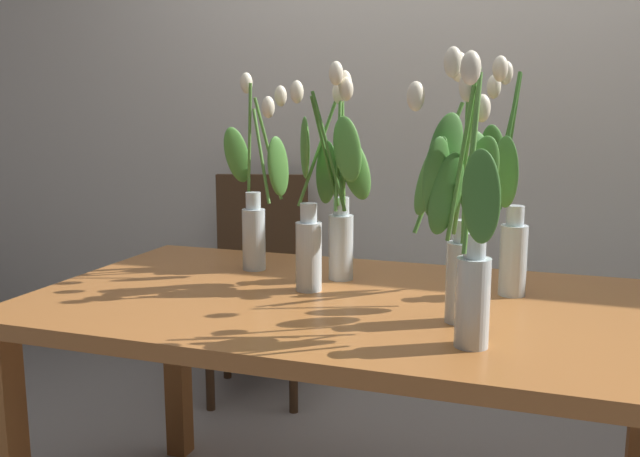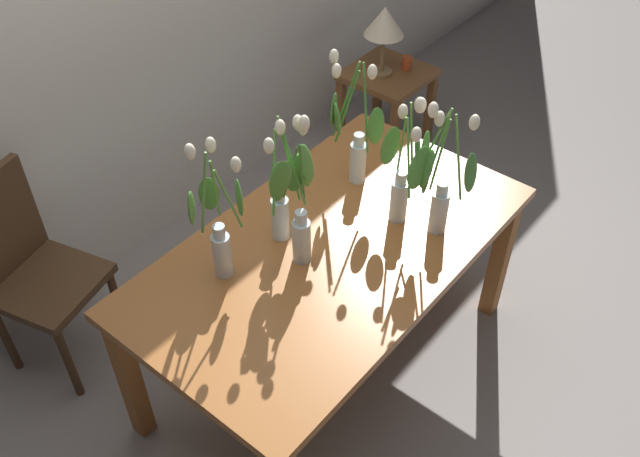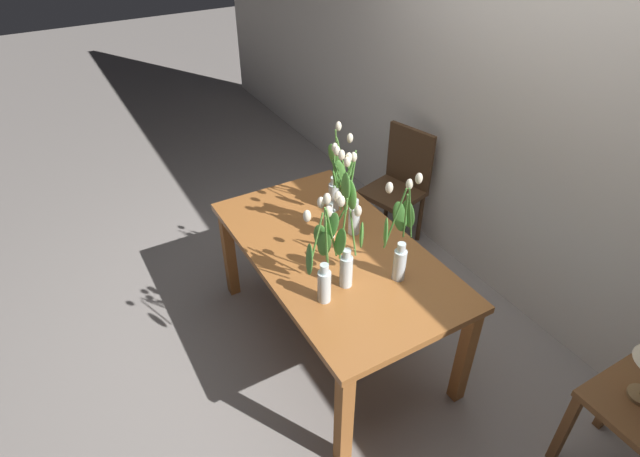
% 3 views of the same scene
% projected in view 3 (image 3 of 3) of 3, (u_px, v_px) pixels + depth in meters
% --- Properties ---
extents(ground_plane, '(18.00, 18.00, 0.00)m').
position_uv_depth(ground_plane, '(333.00, 337.00, 3.35)').
color(ground_plane, gray).
extents(room_wall_rear, '(9.00, 0.10, 2.70)m').
position_uv_depth(room_wall_rear, '(521.00, 103.00, 3.09)').
color(room_wall_rear, silver).
rests_on(room_wall_rear, ground).
extents(dining_table, '(1.60, 0.90, 0.74)m').
position_uv_depth(dining_table, '(334.00, 261.00, 2.97)').
color(dining_table, '#A3602D').
rests_on(dining_table, ground).
extents(tulip_vase_0, '(0.24, 0.17, 0.59)m').
position_uv_depth(tulip_vase_0, '(350.00, 203.00, 2.90)').
color(tulip_vase_0, silver).
rests_on(tulip_vase_0, dining_table).
extents(tulip_vase_1, '(0.13, 0.17, 0.55)m').
position_uv_depth(tulip_vase_1, '(336.00, 210.00, 2.91)').
color(tulip_vase_1, silver).
rests_on(tulip_vase_1, dining_table).
extents(tulip_vase_2, '(0.24, 0.19, 0.57)m').
position_uv_depth(tulip_vase_2, '(337.00, 181.00, 3.13)').
color(tulip_vase_2, silver).
rests_on(tulip_vase_2, dining_table).
extents(tulip_vase_3, '(0.17, 0.24, 0.59)m').
position_uv_depth(tulip_vase_3, '(400.00, 243.00, 2.61)').
color(tulip_vase_3, silver).
rests_on(tulip_vase_3, dining_table).
extents(tulip_vase_4, '(0.18, 0.24, 0.59)m').
position_uv_depth(tulip_vase_4, '(323.00, 260.00, 2.46)').
color(tulip_vase_4, silver).
rests_on(tulip_vase_4, dining_table).
extents(tulip_vase_5, '(0.20, 0.24, 0.57)m').
position_uv_depth(tulip_vase_5, '(344.00, 254.00, 2.55)').
color(tulip_vase_5, silver).
rests_on(tulip_vase_5, dining_table).
extents(dining_chair, '(0.49, 0.49, 0.93)m').
position_uv_depth(dining_chair, '(400.00, 181.00, 3.95)').
color(dining_chair, '#4C331E').
rests_on(dining_chair, ground).
extents(side_table, '(0.44, 0.44, 0.55)m').
position_uv_depth(side_table, '(637.00, 421.00, 2.37)').
color(side_table, brown).
rests_on(side_table, ground).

